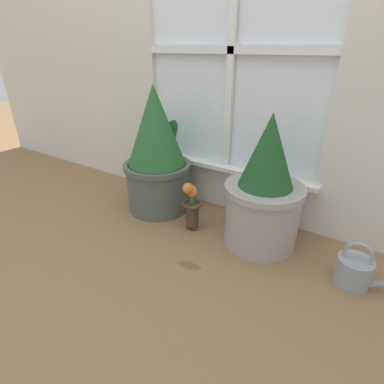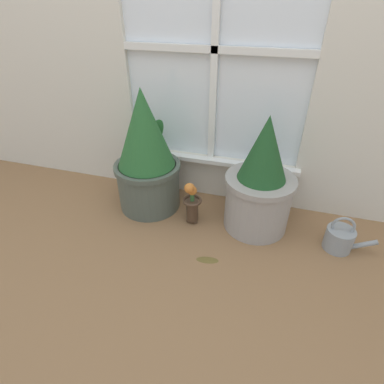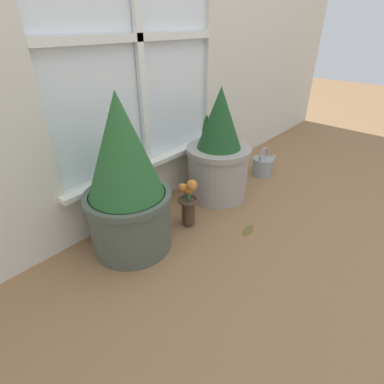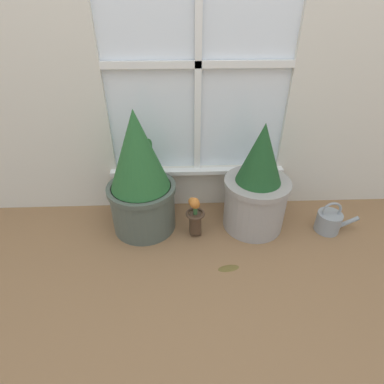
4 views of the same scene
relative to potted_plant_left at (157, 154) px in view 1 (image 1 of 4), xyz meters
The scene contains 6 objects.
ground_plane 0.57m from the potted_plant_left, 45.67° to the right, with size 10.00×10.00×0.00m, color olive.
potted_plant_left is the anchor object (origin of this frame).
potted_plant_right 0.64m from the potted_plant_left, ahead, with size 0.37×0.37×0.64m.
flower_vase 0.36m from the potted_plant_left, 17.42° to the right, with size 0.11×0.11×0.27m.
watering_can 1.11m from the potted_plant_left, ahead, with size 0.25×0.14×0.20m.
fallen_leaf 0.66m from the potted_plant_left, 38.27° to the right, with size 0.12×0.06×0.01m.
Camera 1 is at (0.71, -0.91, 0.88)m, focal length 28.00 mm.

